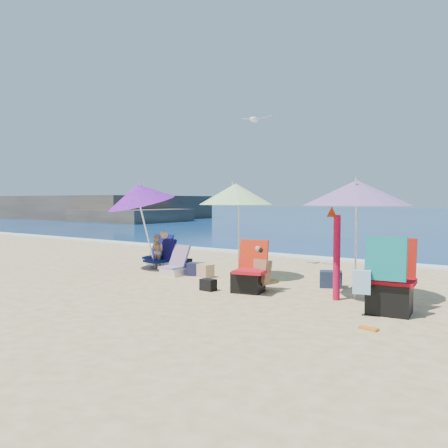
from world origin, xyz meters
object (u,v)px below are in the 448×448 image
Objects in this scene: camp_chair_right at (389,285)px; seagull at (254,119)px; person_center at (259,269)px; umbrella_blue at (139,194)px; furled_umbrella at (336,249)px; chair_rainbow at (175,267)px; person_left at (158,251)px; umbrella_turquoise at (357,193)px; umbrella_striped at (236,194)px; chair_navy at (160,257)px; camp_chair_left at (249,277)px.

seagull is (-3.75, 2.54, 3.00)m from camp_chair_right.
umbrella_blue is at bearing 171.53° from person_center.
furled_umbrella reaches higher than chair_rainbow.
person_left is at bearing 168.99° from furled_umbrella.
chair_rainbow is 2.39m from person_center.
chair_rainbow is at bearing -28.30° from person_left.
umbrella_blue is at bearing -139.55° from seagull.
furled_umbrella is (-0.25, -0.20, -0.87)m from umbrella_turquoise.
umbrella_blue is 1.40m from person_left.
person_center is at bearing -177.67° from furled_umbrella.
umbrella_striped is at bearing 13.15° from chair_rainbow.
umbrella_turquoise is 4.02m from seagull.
chair_navy is at bearing 167.64° from umbrella_turquoise.
umbrella_blue reaches higher than umbrella_turquoise.
umbrella_striped is 2.17× the size of camp_chair_left.
person_center is (2.34, -0.45, 0.22)m from chair_rainbow.
chair_rainbow is (-1.34, -0.31, -1.53)m from umbrella_striped.
chair_navy is (-5.30, 1.16, -1.50)m from umbrella_turquoise.
camp_chair_right is at bearing -9.74° from chair_rainbow.
umbrella_striped is at bearing 163.41° from furled_umbrella.
furled_umbrella reaches higher than person_center.
chair_rainbow is 4.71m from camp_chair_right.
person_left is at bearing 171.77° from umbrella_turquoise.
person_left is (0.13, 0.45, -1.32)m from umbrella_blue.
chair_navy is at bearing 130.53° from person_left.
camp_chair_left reaches higher than chair_navy.
furled_umbrella is at bearing -5.42° from umbrella_blue.
person_center is 4.00m from seagull.
furled_umbrella is 1.66× the size of camp_chair_left.
umbrella_striped is at bearing -5.05° from person_left.
umbrella_striped is 2.65m from person_left.
umbrella_blue is at bearing 176.60° from chair_rainbow.
seagull reaches higher than camp_chair_right.
umbrella_turquoise is 3.56× the size of chair_rainbow.
person_left reaches higher than person_center.
chair_navy is 1.66m from chair_rainbow.
person_center is (-1.37, -0.06, -0.43)m from furled_umbrella.
camp_chair_right is 1.37× the size of person_center.
seagull reaches higher than person_left.
person_left is (-0.96, 0.52, 0.22)m from chair_rainbow.
person_center is 1.06× the size of seagull.
seagull reaches higher than chair_rainbow.
chair_rainbow is at bearing -35.72° from chair_navy.
person_left is (-5.59, 1.31, -0.01)m from camp_chair_right.
furled_umbrella is at bearing 10.08° from camp_chair_left.
umbrella_blue is at bearing 177.06° from umbrella_turquoise.
seagull is (-2.82, 2.14, 2.58)m from furled_umbrella.
umbrella_blue is 2.61× the size of person_center.
person_center is at bearing -20.99° from chair_navy.
furled_umbrella is (2.36, -0.70, -0.88)m from umbrella_striped.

